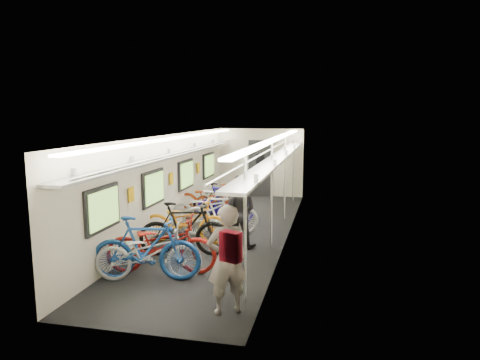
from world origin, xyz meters
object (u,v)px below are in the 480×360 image
at_px(passenger_mid, 239,211).
at_px(bicycle_0, 149,253).
at_px(bicycle_1, 146,249).
at_px(passenger_near, 227,260).
at_px(backpack, 231,247).

bearing_deg(passenger_mid, bicycle_0, 66.38).
relative_size(bicycle_1, passenger_near, 1.18).
bearing_deg(bicycle_0, backpack, -147.65).
xyz_separation_m(passenger_near, backpack, (0.25, -0.80, 0.46)).
height_order(passenger_near, backpack, passenger_near).
height_order(bicycle_1, backpack, backpack).
bearing_deg(passenger_mid, bicycle_1, 65.86).
bearing_deg(backpack, passenger_mid, 123.34).
distance_m(bicycle_0, passenger_near, 1.92).
distance_m(passenger_mid, backpack, 4.07).
distance_m(bicycle_0, bicycle_1, 0.10).
xyz_separation_m(bicycle_1, passenger_near, (1.68, -0.91, 0.24)).
distance_m(passenger_near, backpack, 0.95).
bearing_deg(passenger_mid, passenger_near, 102.43).
relative_size(passenger_near, backpack, 4.31).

